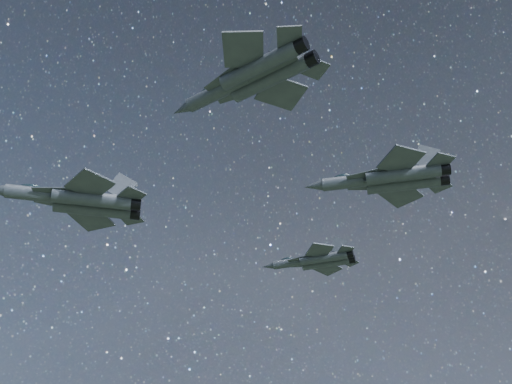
# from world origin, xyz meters

# --- Properties ---
(jet_lead) EXTENTS (19.78, 12.95, 5.10)m
(jet_lead) POSITION_xyz_m (-20.56, -4.12, 153.14)
(jet_lead) COLOR #363D44
(jet_left) EXTENTS (15.20, 10.74, 3.85)m
(jet_left) POSITION_xyz_m (5.83, 21.42, 154.96)
(jet_left) COLOR #363D44
(jet_right) EXTENTS (18.15, 12.09, 4.61)m
(jet_right) POSITION_xyz_m (5.21, -17.68, 155.33)
(jet_right) COLOR #363D44
(jet_slot) EXTENTS (19.14, 13.60, 4.87)m
(jet_slot) POSITION_xyz_m (18.00, 3.97, 155.80)
(jet_slot) COLOR #363D44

